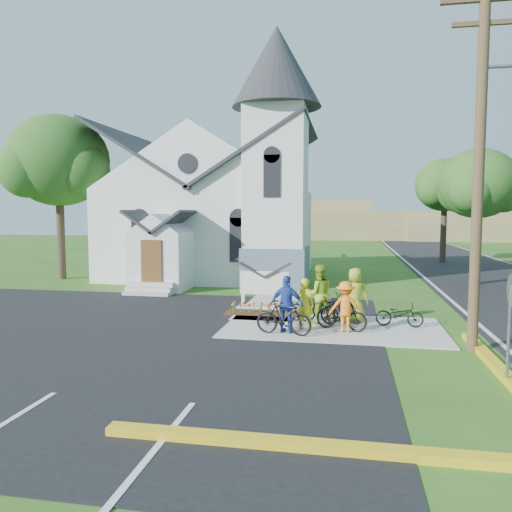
% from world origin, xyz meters
% --- Properties ---
extents(ground, '(120.00, 120.00, 0.00)m').
position_xyz_m(ground, '(0.00, 0.00, 0.00)').
color(ground, '#2F5518').
rests_on(ground, ground).
extents(parking_lot, '(20.00, 16.00, 0.02)m').
position_xyz_m(parking_lot, '(-7.00, -2.00, 0.01)').
color(parking_lot, black).
rests_on(parking_lot, ground).
extents(road, '(8.00, 90.00, 0.02)m').
position_xyz_m(road, '(10.00, 15.00, 0.01)').
color(road, black).
rests_on(road, ground).
extents(sidewalk, '(7.00, 4.00, 0.05)m').
position_xyz_m(sidewalk, '(1.50, 0.50, 0.03)').
color(sidewalk, '#ABA49A').
rests_on(sidewalk, ground).
extents(church, '(12.35, 12.00, 13.00)m').
position_xyz_m(church, '(-5.48, 12.48, 5.25)').
color(church, silver).
rests_on(church, ground).
extents(church_sign, '(2.20, 0.40, 1.70)m').
position_xyz_m(church_sign, '(-1.20, 3.20, 1.03)').
color(church_sign, '#ABA49A').
rests_on(church_sign, ground).
extents(flower_bed, '(2.60, 1.10, 0.07)m').
position_xyz_m(flower_bed, '(-1.20, 2.30, 0.04)').
color(flower_bed, '#39200F').
rests_on(flower_bed, ground).
extents(utility_pole, '(3.45, 0.28, 10.00)m').
position_xyz_m(utility_pole, '(5.36, -1.50, 5.40)').
color(utility_pole, '#483424').
rests_on(utility_pole, ground).
extents(stop_sign, '(0.11, 0.76, 2.48)m').
position_xyz_m(stop_sign, '(5.43, -4.20, 1.78)').
color(stop_sign, gray).
rests_on(stop_sign, ground).
extents(tree_lot_corner, '(5.60, 5.60, 9.15)m').
position_xyz_m(tree_lot_corner, '(-14.00, 10.00, 6.60)').
color(tree_lot_corner, '#32241B').
rests_on(tree_lot_corner, ground).
extents(tree_road_near, '(4.00, 4.00, 7.05)m').
position_xyz_m(tree_road_near, '(8.50, 12.00, 5.21)').
color(tree_road_near, '#32241B').
rests_on(tree_road_near, ground).
extents(tree_road_mid, '(4.40, 4.40, 7.80)m').
position_xyz_m(tree_road_mid, '(9.00, 24.00, 5.78)').
color(tree_road_mid, '#32241B').
rests_on(tree_road_mid, ground).
extents(distant_hills, '(61.00, 10.00, 5.60)m').
position_xyz_m(distant_hills, '(3.36, 56.33, 2.17)').
color(distant_hills, olive).
rests_on(distant_hills, ground).
extents(cyclist_0, '(0.70, 0.58, 1.66)m').
position_xyz_m(cyclist_0, '(0.63, -0.07, 0.88)').
color(cyclist_0, yellow).
rests_on(cyclist_0, sidewalk).
extents(bike_0, '(1.95, 1.24, 0.97)m').
position_xyz_m(bike_0, '(1.18, 1.37, 0.53)').
color(bike_0, black).
rests_on(bike_0, sidewalk).
extents(cyclist_1, '(1.14, 1.01, 1.97)m').
position_xyz_m(cyclist_1, '(1.00, 1.05, 1.03)').
color(cyclist_1, '#94B822').
rests_on(cyclist_1, sidewalk).
extents(bike_1, '(1.82, 0.82, 1.06)m').
position_xyz_m(bike_1, '(0.06, -0.81, 0.58)').
color(bike_1, black).
rests_on(bike_1, sidewalk).
extents(cyclist_2, '(1.11, 0.63, 1.78)m').
position_xyz_m(cyclist_2, '(0.13, -0.55, 0.94)').
color(cyclist_2, '#2145A6').
rests_on(cyclist_2, sidewalk).
extents(bike_2, '(1.97, 1.16, 0.98)m').
position_xyz_m(bike_2, '(0.79, 1.03, 0.54)').
color(bike_2, black).
rests_on(bike_2, sidewalk).
extents(cyclist_3, '(1.05, 0.64, 1.58)m').
position_xyz_m(cyclist_3, '(1.90, -0.08, 0.84)').
color(cyclist_3, orange).
rests_on(cyclist_3, sidewalk).
extents(bike_3, '(1.75, 1.02, 1.02)m').
position_xyz_m(bike_3, '(1.77, 0.11, 0.56)').
color(bike_3, black).
rests_on(bike_3, sidewalk).
extents(cyclist_4, '(0.93, 0.63, 1.85)m').
position_xyz_m(cyclist_4, '(2.20, 1.40, 0.98)').
color(cyclist_4, '#9CAF20').
rests_on(cyclist_4, sidewalk).
extents(bike_4, '(1.56, 0.69, 0.79)m').
position_xyz_m(bike_4, '(3.62, 0.96, 0.45)').
color(bike_4, black).
rests_on(bike_4, sidewalk).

